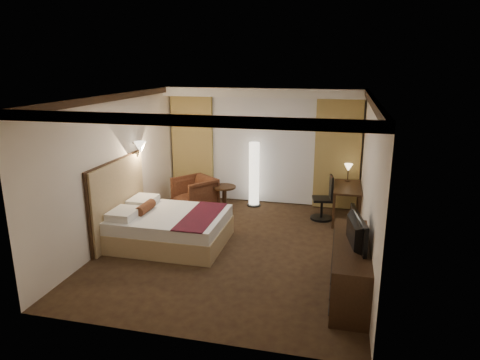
% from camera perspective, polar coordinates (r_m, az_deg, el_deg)
% --- Properties ---
extents(floor, '(4.50, 5.50, 0.01)m').
position_cam_1_polar(floor, '(7.87, -0.69, -8.86)').
color(floor, black).
rests_on(floor, ground).
extents(ceiling, '(4.50, 5.50, 0.01)m').
position_cam_1_polar(ceiling, '(7.19, -0.76, 11.15)').
color(ceiling, white).
rests_on(ceiling, back_wall).
extents(back_wall, '(4.50, 0.02, 2.70)m').
position_cam_1_polar(back_wall, '(10.04, 3.15, 4.56)').
color(back_wall, silver).
rests_on(back_wall, floor).
extents(left_wall, '(0.02, 5.50, 2.70)m').
position_cam_1_polar(left_wall, '(8.25, -16.06, 1.59)').
color(left_wall, silver).
rests_on(left_wall, floor).
extents(right_wall, '(0.02, 5.50, 2.70)m').
position_cam_1_polar(right_wall, '(7.22, 16.86, -0.39)').
color(right_wall, silver).
rests_on(right_wall, floor).
extents(crown_molding, '(4.50, 5.50, 0.12)m').
position_cam_1_polar(crown_molding, '(7.20, -0.76, 10.68)').
color(crown_molding, black).
rests_on(crown_molding, ceiling).
extents(soffit, '(4.50, 0.50, 0.20)m').
position_cam_1_polar(soffit, '(9.64, 2.98, 11.61)').
color(soffit, white).
rests_on(soffit, ceiling).
extents(curtain_sheer, '(2.48, 0.04, 2.45)m').
position_cam_1_polar(curtain_sheer, '(9.98, 3.06, 3.91)').
color(curtain_sheer, silver).
rests_on(curtain_sheer, back_wall).
extents(curtain_left_drape, '(1.00, 0.14, 2.45)m').
position_cam_1_polar(curtain_left_drape, '(10.36, -6.31, 4.27)').
color(curtain_left_drape, tan).
rests_on(curtain_left_drape, back_wall).
extents(curtain_right_drape, '(1.00, 0.14, 2.45)m').
position_cam_1_polar(curtain_right_drape, '(9.77, 12.86, 3.29)').
color(curtain_right_drape, tan).
rests_on(curtain_right_drape, back_wall).
extents(wall_sconce, '(0.24, 0.24, 0.24)m').
position_cam_1_polar(wall_sconce, '(8.69, -13.15, 4.29)').
color(wall_sconce, white).
rests_on(wall_sconce, left_wall).
extents(bed, '(2.00, 1.56, 0.59)m').
position_cam_1_polar(bed, '(8.01, -9.24, -6.36)').
color(bed, white).
rests_on(bed, floor).
extents(headboard, '(0.12, 1.86, 1.50)m').
position_cam_1_polar(headboard, '(8.28, -15.85, -2.65)').
color(headboard, tan).
rests_on(headboard, floor).
extents(armchair, '(1.10, 1.09, 0.83)m').
position_cam_1_polar(armchair, '(9.70, -6.05, -1.60)').
color(armchair, '#432214').
rests_on(armchair, floor).
extents(side_table, '(0.52, 0.52, 0.57)m').
position_cam_1_polar(side_table, '(9.64, -2.08, -2.44)').
color(side_table, black).
rests_on(side_table, floor).
extents(floor_lamp, '(0.32, 0.32, 1.51)m').
position_cam_1_polar(floor_lamp, '(9.83, 1.90, 0.77)').
color(floor_lamp, white).
rests_on(floor_lamp, floor).
extents(desk, '(0.55, 1.15, 0.75)m').
position_cam_1_polar(desk, '(9.26, 13.99, -3.05)').
color(desk, black).
rests_on(desk, floor).
extents(desk_lamp, '(0.18, 0.18, 0.34)m').
position_cam_1_polar(desk_lamp, '(9.52, 14.20, 0.86)').
color(desk_lamp, '#FFD899').
rests_on(desk_lamp, desk).
extents(office_chair, '(0.53, 0.53, 0.96)m').
position_cam_1_polar(office_chair, '(9.19, 10.90, -2.31)').
color(office_chair, black).
rests_on(office_chair, floor).
extents(dresser, '(0.50, 1.97, 0.77)m').
position_cam_1_polar(dresser, '(6.47, 14.44, -11.26)').
color(dresser, black).
rests_on(dresser, floor).
extents(television, '(0.76, 1.11, 0.14)m').
position_cam_1_polar(television, '(6.20, 14.58, -5.61)').
color(television, black).
rests_on(television, dresser).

